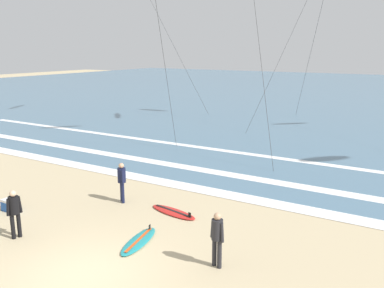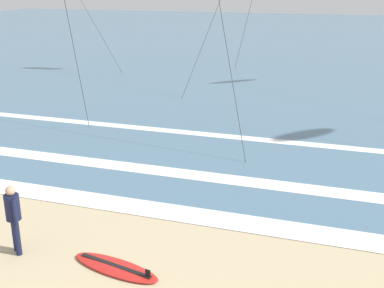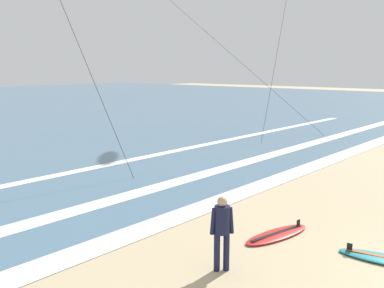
# 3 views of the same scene
# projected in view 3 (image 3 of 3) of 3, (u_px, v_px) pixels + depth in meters

# --- Properties ---
(wave_foam_shoreline) EXTENTS (42.52, 0.90, 0.01)m
(wave_foam_shoreline) POSITION_uv_depth(u_px,v_px,m) (221.00, 201.00, 13.29)
(wave_foam_shoreline) COLOR white
(wave_foam_shoreline) RESTS_ON ocean_surface
(wave_foam_mid_break) EXTENTS (58.46, 0.75, 0.01)m
(wave_foam_mid_break) POSITION_uv_depth(u_px,v_px,m) (106.00, 202.00, 13.16)
(wave_foam_mid_break) COLOR white
(wave_foam_mid_break) RESTS_ON ocean_surface
(wave_foam_outer_break) EXTENTS (49.37, 0.55, 0.01)m
(wave_foam_outer_break) POSITION_uv_depth(u_px,v_px,m) (82.00, 170.00, 17.29)
(wave_foam_outer_break) COLOR white
(wave_foam_outer_break) RESTS_ON ocean_surface
(surfer_mid_group) EXTENTS (0.45, 0.39, 1.60)m
(surfer_mid_group) POSITION_uv_depth(u_px,v_px,m) (222.00, 227.00, 8.56)
(surfer_mid_group) COLOR #141938
(surfer_mid_group) RESTS_ON ground
(surfboard_right_spare) EXTENTS (2.18, 0.99, 0.25)m
(surfboard_right_spare) POSITION_uv_depth(u_px,v_px,m) (277.00, 234.00, 10.50)
(surfboard_right_spare) COLOR red
(surfboard_right_spare) RESTS_ON ground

